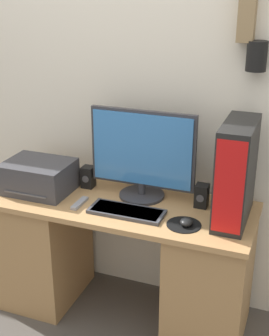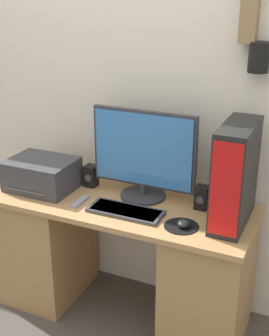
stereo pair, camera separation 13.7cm
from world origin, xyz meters
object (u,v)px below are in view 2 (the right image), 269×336
(mouse, at_px, (184,223))
(monitor, at_px, (144,154))
(keyboard, at_px, (126,211))
(speaker_left, at_px, (91,176))
(printer, at_px, (42,174))
(remote_control, at_px, (80,202))
(computer_tower, at_px, (235,175))
(speaker_right, at_px, (202,197))

(mouse, bearing_deg, monitor, 142.81)
(keyboard, bearing_deg, speaker_left, 145.54)
(keyboard, xyz_separation_m, speaker_left, (-0.33, 0.23, 0.05))
(printer, bearing_deg, remote_control, -14.97)
(computer_tower, height_order, printer, computer_tower)
(monitor, distance_m, speaker_right, 0.39)
(mouse, height_order, speaker_right, speaker_right)
(speaker_left, bearing_deg, keyboard, -34.46)
(mouse, bearing_deg, keyboard, 176.13)
(speaker_left, relative_size, speaker_right, 1.00)
(computer_tower, bearing_deg, speaker_right, 155.83)
(mouse, relative_size, speaker_right, 0.61)
(mouse, relative_size, computer_tower, 0.15)
(computer_tower, xyz_separation_m, remote_control, (-0.80, -0.13, -0.25))
(mouse, xyz_separation_m, speaker_left, (-0.66, 0.25, 0.04))
(computer_tower, distance_m, remote_control, 0.85)
(computer_tower, bearing_deg, speaker_left, 173.69)
(monitor, height_order, speaker_right, monitor)
(mouse, bearing_deg, printer, 173.44)
(computer_tower, xyz_separation_m, printer, (-1.10, -0.05, -0.17))
(keyboard, distance_m, mouse, 0.33)
(keyboard, xyz_separation_m, speaker_right, (0.35, 0.21, 0.05))
(computer_tower, relative_size, remote_control, 3.41)
(monitor, height_order, mouse, monitor)
(speaker_left, bearing_deg, remote_control, -75.92)
(keyboard, distance_m, computer_tower, 0.59)
(monitor, distance_m, keyboard, 0.33)
(speaker_right, xyz_separation_m, remote_control, (-0.62, -0.21, -0.06))
(monitor, relative_size, speaker_right, 4.67)
(keyboard, distance_m, printer, 0.58)
(printer, xyz_separation_m, remote_control, (0.30, -0.08, -0.08))
(keyboard, distance_m, speaker_left, 0.41)
(printer, xyz_separation_m, speaker_left, (0.24, 0.15, -0.02))
(mouse, relative_size, remote_control, 0.52)
(monitor, xyz_separation_m, mouse, (0.32, -0.24, -0.23))
(speaker_left, bearing_deg, mouse, -20.79)
(printer, distance_m, speaker_right, 0.93)
(printer, relative_size, speaker_right, 2.97)
(mouse, height_order, speaker_left, speaker_left)
(speaker_right, bearing_deg, monitor, 178.63)
(keyboard, relative_size, computer_tower, 0.78)
(monitor, height_order, speaker_left, monitor)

